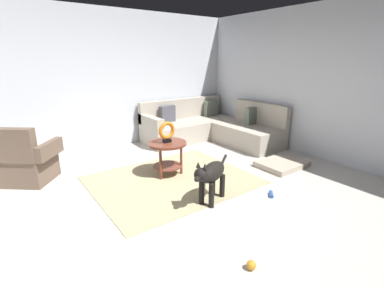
{
  "coord_description": "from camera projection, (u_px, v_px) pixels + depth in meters",
  "views": [
    {
      "loc": [
        -1.89,
        -2.63,
        1.79
      ],
      "look_at": [
        0.45,
        0.6,
        0.55
      ],
      "focal_mm": 26.09,
      "sensor_mm": 36.0,
      "label": 1
    }
  ],
  "objects": [
    {
      "name": "wall_back",
      "position": [
        104.0,
        81.0,
        5.5
      ],
      "size": [
        6.0,
        0.12,
        2.7
      ],
      "primitive_type": "cube",
      "color": "silver",
      "rests_on": "ground_plane"
    },
    {
      "name": "torus_sculpture",
      "position": [
        167.0,
        131.0,
        4.25
      ],
      "size": [
        0.28,
        0.08,
        0.33
      ],
      "color": "black",
      "rests_on": "side_table"
    },
    {
      "name": "side_table",
      "position": [
        167.0,
        150.0,
        4.33
      ],
      "size": [
        0.6,
        0.6,
        0.54
      ],
      "color": "brown",
      "rests_on": "ground_plane"
    },
    {
      "name": "ground_plane",
      "position": [
        191.0,
        205.0,
        3.64
      ],
      "size": [
        6.0,
        6.0,
        0.1
      ],
      "primitive_type": "cube",
      "color": "beige"
    },
    {
      "name": "dog_bed_mat",
      "position": [
        282.0,
        164.0,
        4.78
      ],
      "size": [
        0.8,
        0.6,
        0.09
      ],
      "primitive_type": "cube",
      "color": "#B2A38E",
      "rests_on": "ground_plane"
    },
    {
      "name": "sectional_couch",
      "position": [
        211.0,
        128.0,
        6.21
      ],
      "size": [
        2.2,
        2.25,
        0.88
      ],
      "color": "#B2A899",
      "rests_on": "ground_plane"
    },
    {
      "name": "area_rug",
      "position": [
        172.0,
        180.0,
        4.25
      ],
      "size": [
        2.3,
        1.9,
        0.01
      ],
      "primitive_type": "cube",
      "color": "tan",
      "rests_on": "ground_plane"
    },
    {
      "name": "dog_toy_rope",
      "position": [
        271.0,
        194.0,
        3.76
      ],
      "size": [
        0.15,
        0.14,
        0.05
      ],
      "primitive_type": "cylinder",
      "rotation": [
        0.0,
        1.57,
        0.76
      ],
      "color": "blue",
      "rests_on": "ground_plane"
    },
    {
      "name": "armchair",
      "position": [
        26.0,
        162.0,
        4.09
      ],
      "size": [
        1.0,
        0.97,
        0.88
      ],
      "rotation": [
        0.0,
        0.0,
        -0.68
      ],
      "color": "brown",
      "rests_on": "ground_plane"
    },
    {
      "name": "dog",
      "position": [
        211.0,
        175.0,
        3.5
      ],
      "size": [
        0.8,
        0.41,
        0.63
      ],
      "rotation": [
        0.0,
        0.0,
        1.97
      ],
      "color": "black",
      "rests_on": "ground_plane"
    },
    {
      "name": "dog_toy_ball",
      "position": [
        251.0,
        265.0,
        2.45
      ],
      "size": [
        0.09,
        0.09,
        0.09
      ],
      "primitive_type": "sphere",
      "color": "orange",
      "rests_on": "ground_plane"
    },
    {
      "name": "wall_right",
      "position": [
        327.0,
        84.0,
        4.87
      ],
      "size": [
        0.12,
        6.0,
        2.7
      ],
      "primitive_type": "cube",
      "color": "silver",
      "rests_on": "ground_plane"
    }
  ]
}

